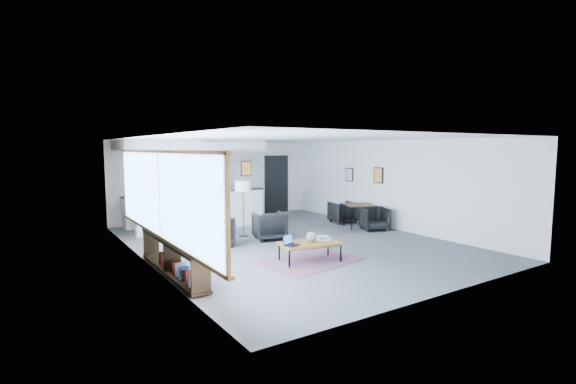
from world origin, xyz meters
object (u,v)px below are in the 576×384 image
ceramic_pot (312,237)px  microwave (209,187)px  armchair_left (214,230)px  dining_table (360,206)px  dining_chair_far (343,213)px  book_stack (323,238)px  coffee_table (310,244)px  dining_chair_near (374,219)px  laptop (290,242)px  armchair_right (269,224)px  floor_lamp (243,188)px

ceramic_pot → microwave: bearing=88.6°
armchair_left → microwave: 3.86m
dining_table → dining_chair_far: 0.93m
microwave → book_stack: bearing=-84.9°
coffee_table → dining_chair_near: (3.54, 1.69, -0.06)m
dining_table → laptop: bearing=-150.6°
armchair_left → dining_chair_near: bearing=174.1°
laptop → dining_chair_near: size_ratio=0.57×
dining_chair_far → ceramic_pot: bearing=50.9°
coffee_table → dining_table: bearing=44.3°
ceramic_pot → book_stack: ceramic_pot is taller
coffee_table → dining_chair_far: size_ratio=2.13×
armchair_left → coffee_table: bearing=118.4°
ceramic_pot → dining_chair_far: dining_chair_far is taller
coffee_table → armchair_right: size_ratio=1.71×
armchair_left → floor_lamp: 1.64m
armchair_left → book_stack: bearing=126.3°
dining_table → dining_chair_near: 0.65m
laptop → ceramic_pot: bearing=-20.8°
coffee_table → microwave: 5.91m
ceramic_pot → floor_lamp: (-0.04, 3.03, 0.78)m
laptop → dining_table: (3.98, 2.24, 0.16)m
armchair_left → floor_lamp: floor_lamp is taller
ceramic_pot → floor_lamp: size_ratio=0.15×
armchair_left → dining_table: (4.65, -0.06, 0.23)m
armchair_right → dining_chair_near: size_ratio=1.27×
book_stack → dining_chair_near: bearing=27.5°
armchair_left → microwave: bearing=-109.4°
ceramic_pot → book_stack: size_ratio=0.69×
armchair_right → floor_lamp: floor_lamp is taller
dining_chair_near → microwave: 5.41m
coffee_table → microwave: (0.19, 5.86, 0.73)m
laptop → ceramic_pot: 0.54m
floor_lamp → dining_chair_near: 3.91m
armchair_left → dining_chair_far: bearing=-168.7°
armchair_right → dining_table: bearing=-166.5°
armchair_right → dining_chair_far: armchair_right is taller
ceramic_pot → dining_chair_near: ceramic_pot is taller
coffee_table → armchair_right: armchair_right is taller
laptop → floor_lamp: bearing=61.1°
laptop → armchair_left: (-0.68, 2.30, -0.06)m
armchair_left → armchair_right: size_ratio=1.03×
laptop → armchair_right: 2.44m
armchair_left → microwave: microwave is taller
laptop → microwave: 5.92m
ceramic_pot → armchair_right: size_ratio=0.28×
book_stack → dining_chair_far: 4.42m
laptop → microwave: (0.68, 5.85, 0.64)m
coffee_table → dining_chair_far: (3.57, 3.12, -0.06)m
dining_table → dining_chair_far: size_ratio=1.70×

